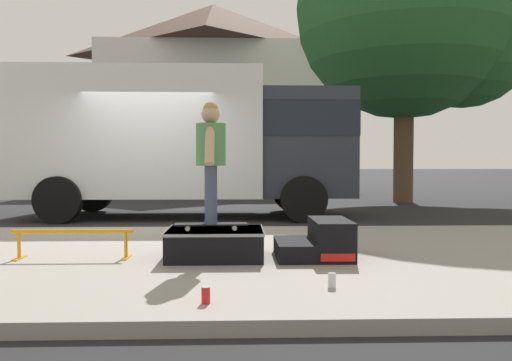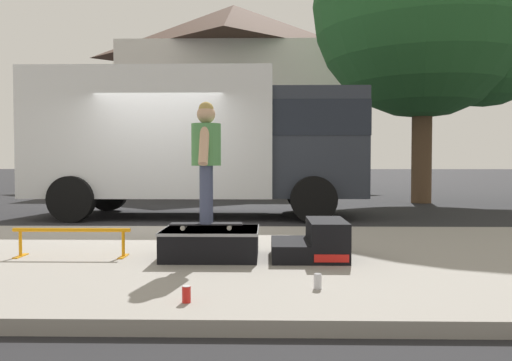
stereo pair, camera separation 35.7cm
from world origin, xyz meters
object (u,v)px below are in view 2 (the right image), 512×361
box_truck (201,137)px  skate_box (211,242)px  skateboard (206,224)px  soda_can_b (318,281)px  skater_kid (206,152)px  kicker_ramp (315,242)px  soda_can (186,294)px  street_tree_main (436,13)px  grind_rail (72,236)px

box_truck → skate_box: bearing=-81.6°
skateboard → soda_can_b: (1.08, -1.32, -0.31)m
skateboard → soda_can_b: size_ratio=6.27×
skate_box → box_truck: 5.69m
skater_kid → box_truck: (-0.77, 5.51, 0.42)m
kicker_ramp → skateboard: 1.21m
skate_box → soda_can: (0.01, -1.82, -0.11)m
box_truck → skateboard: bearing=-82.1°
skateboard → street_tree_main: street_tree_main is taller
grind_rail → skateboard: size_ratio=1.66×
grind_rail → box_truck: 5.65m
grind_rail → soda_can: (1.57, -1.84, -0.17)m
soda_can_b → street_tree_main: (4.34, 10.53, 5.15)m
skater_kid → soda_can_b: skater_kid is taller
skater_kid → soda_can: (0.05, -1.76, -1.10)m
grind_rail → skater_kid: (1.51, -0.08, 0.93)m
skateboard → soda_can_b: skateboard is taller
skate_box → grind_rail: 1.56m
street_tree_main → soda_can: bearing=-116.1°
kicker_ramp → grind_rail: (-2.70, 0.02, 0.06)m
kicker_ramp → grind_rail: bearing=179.5°
kicker_ramp → soda_can: (-1.14, -1.82, -0.11)m
grind_rail → skateboard: skateboard is taller
skate_box → street_tree_main: size_ratio=0.12×
skateboard → box_truck: bearing=97.9°
skater_kid → box_truck: box_truck is taller
box_truck → kicker_ramp: bearing=-70.3°
kicker_ramp → skate_box: bearing=180.0°
soda_can → box_truck: box_truck is taller
kicker_ramp → grind_rail: size_ratio=0.65×
grind_rail → skater_kid: skater_kid is taller
skate_box → soda_can: size_ratio=8.32×
kicker_ramp → skater_kid: (-1.19, -0.06, 0.99)m
skate_box → soda_can: skate_box is taller
grind_rail → soda_can: grind_rail is taller
soda_can_b → box_truck: box_truck is taller
skate_box → kicker_ramp: 1.15m
kicker_ramp → skater_kid: bearing=-177.3°
kicker_ramp → box_truck: 5.97m
skateboard → street_tree_main: size_ratio=0.09×
skateboard → kicker_ramp: bearing=2.7°
skate_box → grind_rail: (-1.56, 0.02, 0.06)m
kicker_ramp → skateboard: (-1.19, -0.06, 0.20)m
skateboard → skater_kid: (0.00, 0.00, 0.79)m
skater_kid → box_truck: 5.58m
skate_box → skateboard: bearing=-126.9°
skate_box → skater_kid: skater_kid is taller
box_truck → soda_can_b: bearing=-74.8°
soda_can_b → street_tree_main: 12.50m
soda_can → street_tree_main: bearing=63.9°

